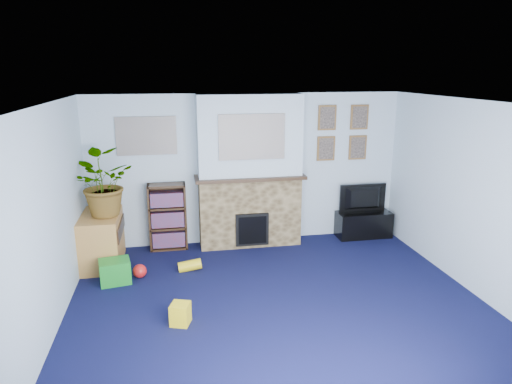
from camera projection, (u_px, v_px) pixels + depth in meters
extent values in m
cube|color=#0E1035|center=(279.00, 305.00, 5.50)|extent=(5.00, 4.50, 0.01)
cube|color=white|center=(282.00, 103.00, 4.88)|extent=(5.00, 4.50, 0.01)
cube|color=silver|center=(248.00, 169.00, 7.32)|extent=(5.00, 0.04, 2.40)
cube|color=silver|center=(359.00, 309.00, 3.05)|extent=(5.00, 0.04, 2.40)
cube|color=silver|center=(47.00, 224.00, 4.74)|extent=(0.04, 4.50, 2.40)
cube|color=silver|center=(477.00, 199.00, 5.63)|extent=(0.04, 4.50, 2.40)
cube|color=brown|center=(250.00, 211.00, 7.30)|extent=(1.60, 0.40, 1.10)
cube|color=brown|center=(249.00, 137.00, 6.99)|extent=(1.60, 0.40, 1.30)
cube|color=brown|center=(250.00, 177.00, 7.12)|extent=(1.72, 0.50, 0.05)
cube|color=brown|center=(252.00, 229.00, 7.16)|extent=(0.52, 0.08, 0.52)
cube|color=brown|center=(253.00, 230.00, 7.12)|extent=(0.44, 0.02, 0.44)
cube|color=gray|center=(252.00, 137.00, 6.78)|extent=(1.00, 0.03, 0.68)
cube|color=gray|center=(146.00, 136.00, 6.88)|extent=(0.90, 0.03, 0.58)
cube|color=brown|center=(327.00, 118.00, 7.33)|extent=(0.30, 0.03, 0.40)
cube|color=brown|center=(359.00, 117.00, 7.42)|extent=(0.30, 0.03, 0.40)
cube|color=brown|center=(326.00, 148.00, 7.46)|extent=(0.30, 0.03, 0.40)
cube|color=brown|center=(358.00, 147.00, 7.55)|extent=(0.30, 0.03, 0.40)
cube|color=black|center=(363.00, 224.00, 7.71)|extent=(0.91, 0.38, 0.43)
imported|color=black|center=(365.00, 199.00, 7.62)|extent=(0.81, 0.11, 0.46)
cube|color=#321F12|center=(168.00, 214.00, 7.25)|extent=(0.58, 0.02, 1.05)
cube|color=#321F12|center=(150.00, 218.00, 7.08)|extent=(0.03, 0.28, 1.05)
cube|color=#321F12|center=(186.00, 216.00, 7.18)|extent=(0.03, 0.28, 1.05)
cube|color=#321F12|center=(169.00, 247.00, 7.26)|extent=(0.56, 0.28, 0.03)
cube|color=#321F12|center=(168.00, 227.00, 7.17)|extent=(0.56, 0.28, 0.03)
cube|color=#321F12|center=(167.00, 207.00, 7.09)|extent=(0.56, 0.28, 0.03)
cube|color=#321F12|center=(166.00, 185.00, 6.99)|extent=(0.56, 0.28, 0.03)
cube|color=#321F12|center=(169.00, 238.00, 7.21)|extent=(0.50, 0.22, 0.24)
cube|color=#321F12|center=(168.00, 218.00, 7.12)|extent=(0.50, 0.22, 0.24)
cube|color=#321F12|center=(167.00, 199.00, 7.04)|extent=(0.50, 0.22, 0.22)
cube|color=#BB813C|center=(102.00, 241.00, 6.60)|extent=(0.54, 0.96, 0.75)
imported|color=#26661E|center=(100.00, 184.00, 6.34)|extent=(1.07, 1.03, 0.92)
cube|color=gold|center=(247.00, 171.00, 7.07)|extent=(0.09, 0.05, 0.13)
cylinder|color=#B2BFC6|center=(271.00, 170.00, 7.14)|extent=(0.06, 0.06, 0.18)
sphere|color=gray|center=(214.00, 173.00, 6.98)|extent=(0.13, 0.13, 0.13)
cylinder|color=yellow|center=(295.00, 170.00, 7.21)|extent=(0.07, 0.07, 0.13)
cube|color=#198C26|center=(115.00, 273.00, 6.06)|extent=(0.44, 0.38, 0.31)
sphere|color=red|center=(140.00, 271.00, 6.21)|extent=(0.19, 0.19, 0.19)
cube|color=yellow|center=(180.00, 315.00, 5.07)|extent=(0.25, 0.25, 0.24)
cylinder|color=yellow|center=(190.00, 266.00, 6.44)|extent=(0.34, 0.15, 0.20)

